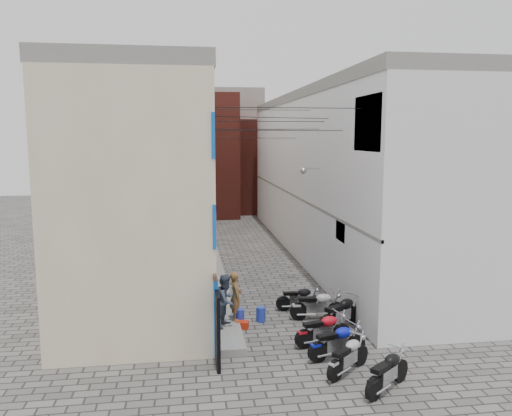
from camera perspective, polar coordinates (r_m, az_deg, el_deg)
name	(u,v)px	position (r m, az deg, el deg)	size (l,w,h in m)	color
ground	(299,353)	(15.93, 4.97, -16.23)	(90.00, 90.00, 0.00)	#504D4B
plinth	(210,254)	(27.90, -5.27, -5.25)	(0.90, 26.00, 0.25)	gray
building_left	(154,176)	(27.20, -11.57, 3.61)	(5.10, 27.00, 9.00)	beige
building_right	(335,174)	(28.45, 8.97, 3.88)	(5.94, 26.00, 9.00)	white
building_far_brick_left	(201,156)	(42.17, -6.34, 5.95)	(6.00, 6.00, 10.00)	maroon
building_far_brick_right	(256,166)	(44.65, 0.04, 4.84)	(5.00, 6.00, 8.00)	maroon
building_far_concrete	(219,148)	(48.25, -4.19, 6.84)	(8.00, 5.00, 11.00)	gray
far_shopfront	(228,205)	(39.83, -3.24, 0.38)	(2.00, 0.30, 2.40)	black
overhead_wires	(261,124)	(22.03, 0.63, 9.59)	(5.80, 13.02, 1.32)	black
motorcycle_a	(388,370)	(14.03, 14.84, -17.45)	(0.62, 1.97, 1.14)	black
motorcycle_b	(348,354)	(14.72, 10.52, -16.11)	(0.60, 1.91, 1.10)	#A3A3A8
motorcycle_c	(337,340)	(15.54, 9.27, -14.66)	(0.62, 1.97, 1.14)	#0B16AB
motorcycle_d	(323,328)	(16.37, 7.68, -13.43)	(0.62, 1.96, 1.14)	#B60D19
motorcycle_e	(342,311)	(17.73, 9.78, -11.57)	(0.68, 2.16, 1.25)	black
motorcycle_f	(318,304)	(18.47, 7.06, -10.82)	(0.64, 2.03, 1.17)	#AEAEB3
motorcycle_g	(299,297)	(19.33, 4.98, -10.12)	(0.57, 1.80, 1.04)	black
person_a	(236,296)	(17.54, -2.35, -10.01)	(0.62, 0.41, 1.71)	brown
person_b	(226,300)	(17.03, -3.46, -10.48)	(0.86, 0.67, 1.76)	#384254
water_jug_near	(239,317)	(18.03, -1.92, -12.30)	(0.35, 0.35, 0.54)	blue
water_jug_far	(261,314)	(18.26, 0.56, -12.05)	(0.34, 0.34, 0.53)	#2137A9
red_crate	(242,325)	(17.69, -1.56, -13.20)	(0.41, 0.31, 0.26)	red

